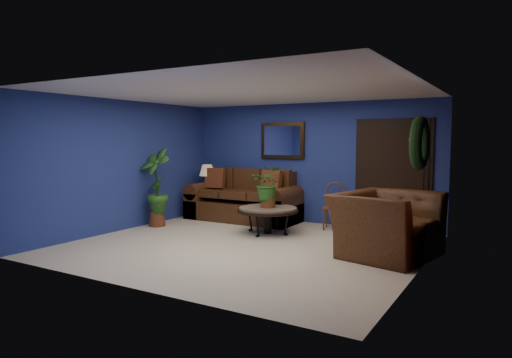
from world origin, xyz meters
The scene contains 18 objects.
floor centered at (0.00, 0.00, 0.00)m, with size 5.50×5.50×0.00m, color beige.
wall_back centered at (0.00, 2.50, 1.25)m, with size 5.50×0.04×2.50m, color navy.
wall_left centered at (-2.75, 0.00, 1.25)m, with size 0.04×5.00×2.50m, color navy.
wall_right_brick centered at (2.75, 0.00, 1.25)m, with size 0.04×5.00×2.50m, color brown.
ceiling centered at (0.00, 0.00, 2.50)m, with size 5.50×5.00×0.02m, color silver.
crown_molding centered at (2.72, 0.00, 2.43)m, with size 0.03×5.00×0.14m, color white.
wall_mirror centered at (-0.60, 2.46, 1.72)m, with size 1.02×0.06×0.77m, color #462E13.
closet_door centered at (1.75, 2.47, 1.05)m, with size 1.44×0.06×2.18m, color black.
wreath centered at (2.69, 0.05, 1.70)m, with size 0.72×0.72×0.16m, color black.
sofa centered at (-1.31, 2.09, 0.36)m, with size 2.44×1.06×1.10m.
coffee_table centered at (-0.18, 1.07, 0.43)m, with size 1.14×1.14×0.49m.
end_table centered at (-2.30, 2.05, 0.42)m, with size 0.61×0.61×0.56m.
table_lamp centered at (-2.30, 2.05, 0.94)m, with size 0.36×0.36×0.60m.
side_chair centered at (0.73, 2.12, 0.52)m, with size 0.47×0.47×0.92m.
armchair centered at (2.15, 0.53, 0.48)m, with size 1.47×1.28×0.96m, color #4E2E16.
coffee_plant centered at (-0.18, 1.07, 0.91)m, with size 0.72×0.67×0.77m.
floor_plant centered at (2.35, 1.58, 0.44)m, with size 0.45×0.39×0.85m.
tall_plant centered at (-2.45, 0.55, 0.86)m, with size 0.79×0.61×1.59m.
Camera 1 is at (3.90, -6.26, 1.75)m, focal length 32.00 mm.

